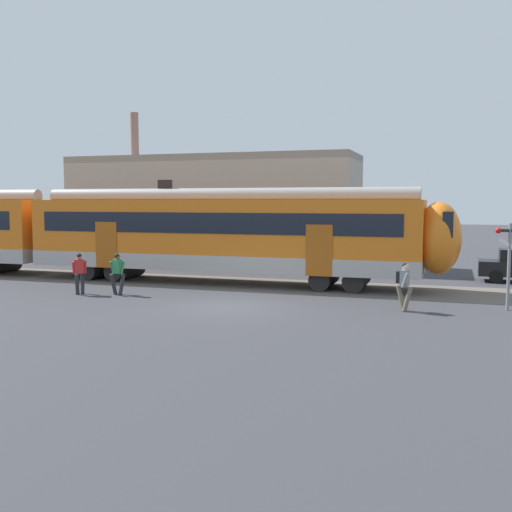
{
  "coord_description": "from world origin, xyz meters",
  "views": [
    {
      "loc": [
        7.45,
        -19.68,
        3.77
      ],
      "look_at": [
        0.15,
        2.51,
        1.6
      ],
      "focal_mm": 42.0,
      "sensor_mm": 36.0,
      "label": 1
    }
  ],
  "objects_px": {
    "commuter_train": "(60,231)",
    "pedestrian_red": "(80,271)",
    "pedestrian_grey": "(404,282)",
    "crossing_signal": "(509,252)",
    "pedestrian_green": "(117,271)"
  },
  "relations": [
    {
      "from": "pedestrian_red",
      "to": "commuter_train",
      "type": "bearing_deg",
      "value": 132.36
    },
    {
      "from": "pedestrian_red",
      "to": "pedestrian_green",
      "type": "height_order",
      "value": "same"
    },
    {
      "from": "pedestrian_grey",
      "to": "crossing_signal",
      "type": "xyz_separation_m",
      "value": [
        3.39,
        1.23,
        1.02
      ]
    },
    {
      "from": "commuter_train",
      "to": "pedestrian_red",
      "type": "bearing_deg",
      "value": -47.64
    },
    {
      "from": "commuter_train",
      "to": "pedestrian_red",
      "type": "relative_size",
      "value": 22.83
    },
    {
      "from": "commuter_train",
      "to": "crossing_signal",
      "type": "height_order",
      "value": "commuter_train"
    },
    {
      "from": "commuter_train",
      "to": "crossing_signal",
      "type": "relative_size",
      "value": 12.68
    },
    {
      "from": "commuter_train",
      "to": "pedestrian_red",
      "type": "height_order",
      "value": "commuter_train"
    },
    {
      "from": "crossing_signal",
      "to": "pedestrian_red",
      "type": "bearing_deg",
      "value": -174.54
    },
    {
      "from": "commuter_train",
      "to": "pedestrian_grey",
      "type": "xyz_separation_m",
      "value": [
        17.06,
        -4.5,
        -1.26
      ]
    },
    {
      "from": "commuter_train",
      "to": "pedestrian_grey",
      "type": "relative_size",
      "value": 22.83
    },
    {
      "from": "pedestrian_grey",
      "to": "pedestrian_red",
      "type": "bearing_deg",
      "value": -178.63
    },
    {
      "from": "pedestrian_red",
      "to": "pedestrian_grey",
      "type": "height_order",
      "value": "same"
    },
    {
      "from": "pedestrian_grey",
      "to": "crossing_signal",
      "type": "relative_size",
      "value": 0.56
    },
    {
      "from": "commuter_train",
      "to": "pedestrian_red",
      "type": "xyz_separation_m",
      "value": [
        4.38,
        -4.81,
        -1.29
      ]
    }
  ]
}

